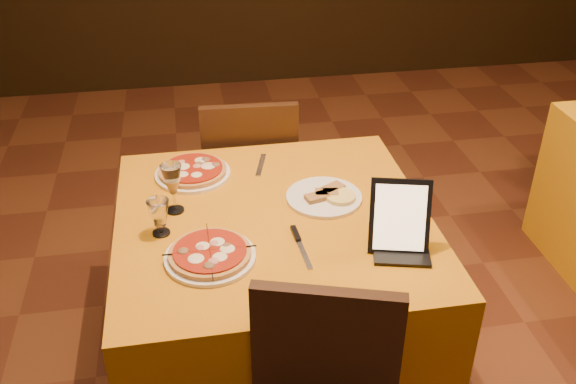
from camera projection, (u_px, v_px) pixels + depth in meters
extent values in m
cube|color=orange|center=(274.00, 298.00, 2.46)|extent=(1.10, 1.10, 0.75)
cylinder|color=white|center=(210.00, 257.00, 2.05)|extent=(0.29, 0.29, 0.01)
cylinder|color=#AD4C23|center=(210.00, 253.00, 2.04)|extent=(0.27, 0.27, 0.02)
cylinder|color=white|center=(193.00, 174.00, 2.50)|extent=(0.29, 0.29, 0.01)
cylinder|color=#AD4C23|center=(193.00, 170.00, 2.50)|extent=(0.26, 0.26, 0.02)
cylinder|color=white|center=(324.00, 197.00, 2.36)|extent=(0.28, 0.28, 0.01)
cylinder|color=olive|center=(324.00, 193.00, 2.35)|extent=(0.17, 0.17, 0.02)
cube|color=black|center=(400.00, 216.00, 2.05)|extent=(0.21, 0.14, 0.23)
cube|color=silver|center=(302.00, 250.00, 2.09)|extent=(0.03, 0.21, 0.01)
cube|color=#A3A3AA|center=(175.00, 258.00, 2.06)|extent=(0.04, 0.15, 0.01)
cube|color=#AEAEB5|center=(261.00, 165.00, 2.57)|extent=(0.07, 0.18, 0.01)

